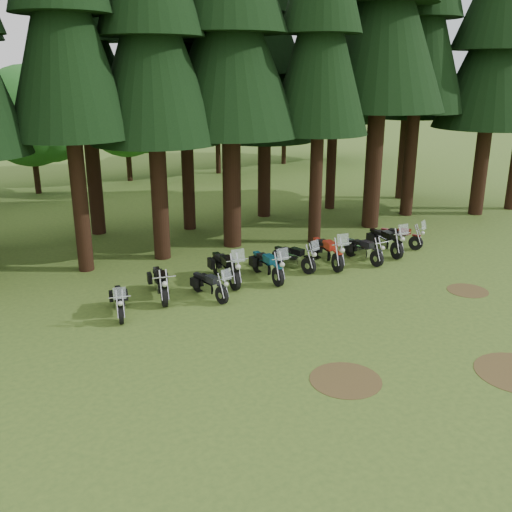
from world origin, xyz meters
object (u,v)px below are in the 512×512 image
object	(u,v)px
motorcycle_4	(267,266)
motorcycle_9	(400,237)
motorcycle_1	(160,284)
motorcycle_7	(363,251)
motorcycle_8	(385,241)
motorcycle_0	(119,302)
motorcycle_2	(210,286)
motorcycle_3	(226,268)
motorcycle_5	(294,258)
motorcycle_6	(327,252)

from	to	relation	value
motorcycle_4	motorcycle_9	bearing A→B (deg)	7.75
motorcycle_1	motorcycle_7	world-z (taller)	motorcycle_1
motorcycle_8	motorcycle_9	size ratio (longest dim) A/B	1.20
motorcycle_0	motorcycle_4	size ratio (longest dim) A/B	0.84
motorcycle_8	motorcycle_1	bearing A→B (deg)	-173.35
motorcycle_2	motorcycle_3	bearing A→B (deg)	32.63
motorcycle_5	motorcycle_7	size ratio (longest dim) A/B	1.01
motorcycle_3	motorcycle_2	bearing A→B (deg)	-132.11
motorcycle_5	motorcycle_8	bearing A→B (deg)	-18.80
motorcycle_9	motorcycle_2	bearing A→B (deg)	163.75
motorcycle_6	motorcycle_3	bearing A→B (deg)	-174.66
motorcycle_1	motorcycle_7	distance (m)	8.42
motorcycle_0	motorcycle_2	xyz separation A→B (m)	(3.04, -0.19, 0.00)
motorcycle_0	motorcycle_6	distance (m)	8.52
motorcycle_6	motorcycle_7	world-z (taller)	motorcycle_6
motorcycle_0	motorcycle_5	distance (m)	7.13
motorcycle_3	motorcycle_9	xyz separation A→B (m)	(8.50, -0.08, -0.09)
motorcycle_3	motorcycle_7	bearing A→B (deg)	-1.05
motorcycle_8	motorcycle_7	bearing A→B (deg)	-159.04
motorcycle_3	motorcycle_5	size ratio (longest dim) A/B	1.16
motorcycle_3	motorcycle_4	distance (m)	1.55
motorcycle_3	motorcycle_1	bearing A→B (deg)	-170.29
motorcycle_5	motorcycle_6	bearing A→B (deg)	-25.54
motorcycle_8	motorcycle_4	bearing A→B (deg)	-170.97
motorcycle_3	motorcycle_8	size ratio (longest dim) A/B	1.03
motorcycle_6	motorcycle_9	distance (m)	4.21
motorcycle_3	motorcycle_6	world-z (taller)	motorcycle_6
motorcycle_3	motorcycle_5	distance (m)	2.89
motorcycle_2	motorcycle_7	xyz separation A→B (m)	(6.99, 0.28, 0.02)
motorcycle_1	motorcycle_3	distance (m)	2.57
motorcycle_1	motorcycle_2	world-z (taller)	motorcycle_2
motorcycle_6	motorcycle_5	bearing A→B (deg)	179.79
motorcycle_7	motorcycle_1	bearing A→B (deg)	174.25
motorcycle_3	motorcycle_6	distance (m)	4.32
motorcycle_2	motorcycle_6	bearing A→B (deg)	-2.22
motorcycle_3	motorcycle_8	distance (m)	7.32
motorcycle_6	motorcycle_8	distance (m)	3.01
motorcycle_0	motorcycle_4	xyz separation A→B (m)	(5.67, 0.34, 0.08)
motorcycle_5	motorcycle_6	xyz separation A→B (m)	(1.41, -0.26, 0.07)
motorcycle_4	motorcycle_9	distance (m)	7.05
motorcycle_2	motorcycle_6	xyz separation A→B (m)	(5.46, 0.65, 0.11)
motorcycle_0	motorcycle_1	size ratio (longest dim) A/B	0.88
motorcycle_0	motorcycle_1	world-z (taller)	motorcycle_0
motorcycle_1	motorcycle_9	world-z (taller)	motorcycle_9
motorcycle_2	motorcycle_8	size ratio (longest dim) A/B	0.83
motorcycle_7	motorcycle_8	bearing A→B (deg)	11.09
motorcycle_1	motorcycle_6	distance (m)	6.87
motorcycle_0	motorcycle_1	xyz separation A→B (m)	(1.64, 0.69, 0.05)
motorcycle_2	motorcycle_8	xyz separation A→B (m)	(8.46, 0.62, 0.09)
motorcycle_5	motorcycle_8	distance (m)	4.43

